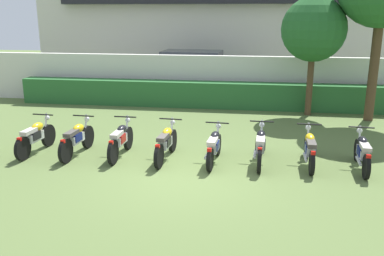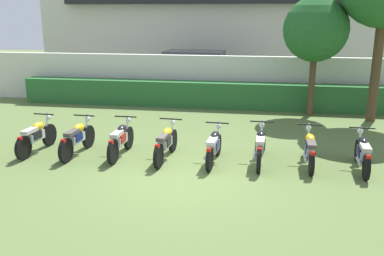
# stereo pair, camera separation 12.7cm
# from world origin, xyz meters

# --- Properties ---
(ground) EXTENTS (60.00, 60.00, 0.00)m
(ground) POSITION_xyz_m (0.00, 0.00, 0.00)
(ground) COLOR #566B38
(building) EXTENTS (20.66, 6.50, 7.94)m
(building) POSITION_xyz_m (0.00, 16.31, 3.97)
(building) COLOR beige
(building) RESTS_ON ground
(compound_wall) EXTENTS (19.62, 0.30, 1.96)m
(compound_wall) POSITION_xyz_m (0.00, 7.98, 0.98)
(compound_wall) COLOR silver
(compound_wall) RESTS_ON ground
(hedge_row) EXTENTS (15.70, 0.70, 1.00)m
(hedge_row) POSITION_xyz_m (0.00, 7.28, 0.50)
(hedge_row) COLOR #28602D
(hedge_row) RESTS_ON ground
(parked_car) EXTENTS (4.60, 2.29, 1.89)m
(parked_car) POSITION_xyz_m (-1.25, 10.65, 0.94)
(parked_car) COLOR navy
(parked_car) RESTS_ON ground
(tree_near_inspector) EXTENTS (2.25, 2.25, 4.19)m
(tree_near_inspector) POSITION_xyz_m (3.50, 6.55, 3.04)
(tree_near_inspector) COLOR #4C3823
(tree_near_inspector) RESTS_ON ground
(motorcycle_in_row_0) EXTENTS (0.60, 1.84, 0.97)m
(motorcycle_in_row_0) POSITION_xyz_m (-4.15, 1.03, 0.45)
(motorcycle_in_row_0) COLOR black
(motorcycle_in_row_0) RESTS_ON ground
(motorcycle_in_row_1) EXTENTS (0.60, 1.89, 0.97)m
(motorcycle_in_row_1) POSITION_xyz_m (-3.00, 1.03, 0.46)
(motorcycle_in_row_1) COLOR black
(motorcycle_in_row_1) RESTS_ON ground
(motorcycle_in_row_2) EXTENTS (0.60, 1.85, 0.97)m
(motorcycle_in_row_2) POSITION_xyz_m (-1.83, 1.10, 0.45)
(motorcycle_in_row_2) COLOR black
(motorcycle_in_row_2) RESTS_ON ground
(motorcycle_in_row_3) EXTENTS (0.60, 1.92, 0.96)m
(motorcycle_in_row_3) POSITION_xyz_m (-0.62, 1.04, 0.45)
(motorcycle_in_row_3) COLOR black
(motorcycle_in_row_3) RESTS_ON ground
(motorcycle_in_row_4) EXTENTS (0.60, 1.77, 0.94)m
(motorcycle_in_row_4) POSITION_xyz_m (0.61, 0.98, 0.44)
(motorcycle_in_row_4) COLOR black
(motorcycle_in_row_4) RESTS_ON ground
(motorcycle_in_row_5) EXTENTS (0.60, 1.90, 0.98)m
(motorcycle_in_row_5) POSITION_xyz_m (1.75, 1.10, 0.46)
(motorcycle_in_row_5) COLOR black
(motorcycle_in_row_5) RESTS_ON ground
(motorcycle_in_row_6) EXTENTS (0.60, 1.84, 0.94)m
(motorcycle_in_row_6) POSITION_xyz_m (2.93, 1.14, 0.44)
(motorcycle_in_row_6) COLOR black
(motorcycle_in_row_6) RESTS_ON ground
(motorcycle_in_row_7) EXTENTS (0.60, 1.80, 0.94)m
(motorcycle_in_row_7) POSITION_xyz_m (4.14, 1.04, 0.44)
(motorcycle_in_row_7) COLOR black
(motorcycle_in_row_7) RESTS_ON ground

